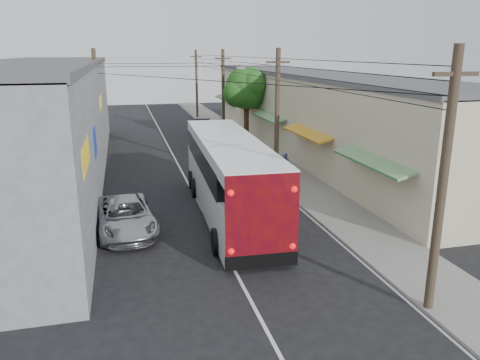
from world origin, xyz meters
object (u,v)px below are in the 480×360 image
at_px(coach_bus, 229,176).
at_px(parked_suv, 256,162).
at_px(parked_car_far, 202,127).
at_px(pedestrian_far, 285,164).
at_px(jeepney, 125,216).
at_px(pedestrian_near, 293,179).
at_px(parked_car_mid, 228,149).

bearing_deg(coach_bus, parked_suv, 66.92).
distance_m(parked_suv, parked_car_far, 16.05).
xyz_separation_m(parked_suv, parked_car_far, (-0.80, 16.03, -0.09)).
height_order(coach_bus, pedestrian_far, coach_bus).
xyz_separation_m(jeepney, parked_suv, (8.40, 8.29, 0.10)).
bearing_deg(pedestrian_near, pedestrian_far, -87.40).
height_order(parked_suv, pedestrian_far, parked_suv).
distance_m(jeepney, parked_car_far, 25.48).
xyz_separation_m(parked_car_mid, parked_car_far, (0.00, 11.41, -0.05)).
bearing_deg(pedestrian_near, parked_car_far, -70.91).
xyz_separation_m(parked_suv, pedestrian_far, (1.56, -1.25, 0.04)).
bearing_deg(jeepney, parked_car_mid, 54.18).
distance_m(coach_bus, pedestrian_near, 4.88).
relative_size(coach_bus, pedestrian_far, 8.75).
relative_size(coach_bus, parked_suv, 2.31).
xyz_separation_m(jeepney, pedestrian_far, (9.96, 7.04, 0.14)).
distance_m(coach_bus, pedestrian_far, 7.73).
bearing_deg(parked_suv, parked_car_mid, 93.04).
bearing_deg(parked_car_mid, coach_bus, -106.60).
distance_m(parked_car_far, pedestrian_near, 20.90).
distance_m(parked_car_mid, pedestrian_far, 6.33).
distance_m(parked_car_mid, parked_car_far, 11.41).
distance_m(jeepney, parked_car_mid, 14.98).
height_order(jeepney, parked_suv, parked_suv).
bearing_deg(pedestrian_far, coach_bus, 70.63).
height_order(parked_car_mid, pedestrian_near, pedestrian_near).
height_order(jeepney, pedestrian_near, pedestrian_near).
relative_size(pedestrian_near, pedestrian_far, 1.05).
xyz_separation_m(coach_bus, parked_car_mid, (2.60, 11.70, -1.16)).
distance_m(jeepney, parked_suv, 11.80).
distance_m(jeepney, pedestrian_far, 12.20).
bearing_deg(pedestrian_far, pedestrian_near, 98.93).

